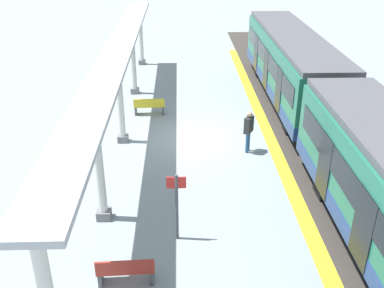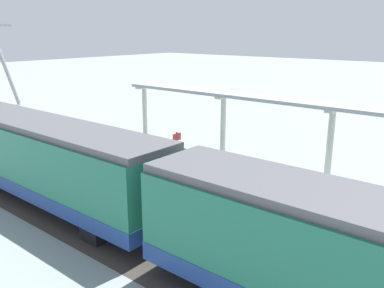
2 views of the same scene
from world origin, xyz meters
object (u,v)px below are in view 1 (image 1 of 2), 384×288
object	(u,v)px
train_near_carriage	(291,66)
bench_mid_platform	(149,106)
canopy_pillar_fourth	(99,165)
bench_near_end	(126,271)
canopy_pillar_nearest	(141,35)
canopy_pillar_second	(133,59)
platform_info_sign	(177,201)
passenger_waiting_near_edge	(249,127)
canopy_pillar_third	(120,100)

from	to	relation	value
train_near_carriage	bench_mid_platform	bearing A→B (deg)	14.92
canopy_pillar_fourth	bench_near_end	size ratio (longest dim) A/B	2.51
canopy_pillar_nearest	canopy_pillar_second	bearing A→B (deg)	90.00
platform_info_sign	bench_mid_platform	bearing A→B (deg)	-81.99
passenger_waiting_near_edge	canopy_pillar_fourth	bearing A→B (deg)	40.50
train_near_carriage	canopy_pillar_second	world-z (taller)	canopy_pillar_second
canopy_pillar_second	passenger_waiting_near_edge	bearing A→B (deg)	126.00
platform_info_sign	canopy_pillar_third	bearing A→B (deg)	-70.69
canopy_pillar_second	train_near_carriage	bearing A→B (deg)	171.92
train_near_carriage	canopy_pillar_fourth	distance (m)	13.37
bench_mid_platform	canopy_pillar_second	bearing A→B (deg)	-72.53
bench_mid_platform	passenger_waiting_near_edge	world-z (taller)	passenger_waiting_near_edge
canopy_pillar_third	bench_mid_platform	distance (m)	3.47
bench_near_end	passenger_waiting_near_edge	distance (m)	8.55
canopy_pillar_nearest	bench_near_end	distance (m)	20.33
canopy_pillar_second	passenger_waiting_near_edge	distance (m)	8.94
canopy_pillar_second	bench_mid_platform	bearing A→B (deg)	107.47
canopy_pillar_nearest	bench_mid_platform	xyz separation A→B (m)	(-0.98, 8.76, -1.49)
canopy_pillar_nearest	passenger_waiting_near_edge	distance (m)	13.89
canopy_pillar_third	bench_mid_platform	size ratio (longest dim) A/B	2.52
train_near_carriage	canopy_pillar_fourth	world-z (taller)	canopy_pillar_fourth
canopy_pillar_third	platform_info_sign	bearing A→B (deg)	109.31
canopy_pillar_third	passenger_waiting_near_edge	size ratio (longest dim) A/B	2.13
bench_near_end	passenger_waiting_near_edge	bearing A→B (deg)	-119.69
bench_near_end	train_near_carriage	bearing A→B (deg)	-118.38
train_near_carriage	canopy_pillar_fourth	size ratio (longest dim) A/B	3.39
train_near_carriage	passenger_waiting_near_edge	bearing A→B (deg)	63.29
canopy_pillar_second	canopy_pillar_third	size ratio (longest dim) A/B	1.00
canopy_pillar_second	bench_near_end	size ratio (longest dim) A/B	2.51
canopy_pillar_second	canopy_pillar_fourth	bearing A→B (deg)	90.00
canopy_pillar_third	canopy_pillar_second	bearing A→B (deg)	-90.00
train_near_carriage	canopy_pillar_nearest	xyz separation A→B (m)	(8.27, -6.81, 0.10)
bench_near_end	bench_mid_platform	size ratio (longest dim) A/B	1.00
canopy_pillar_third	bench_mid_platform	xyz separation A→B (m)	(-0.98, -2.97, -1.49)
platform_info_sign	passenger_waiting_near_edge	size ratio (longest dim) A/B	1.23
train_near_carriage	canopy_pillar_second	size ratio (longest dim) A/B	3.39
canopy_pillar_nearest	canopy_pillar_third	xyz separation A→B (m)	(0.00, 11.73, 0.00)
canopy_pillar_nearest	platform_info_sign	distance (m)	18.57
canopy_pillar_nearest	canopy_pillar_third	bearing A→B (deg)	90.00
platform_info_sign	canopy_pillar_fourth	bearing A→B (deg)	-25.01
canopy_pillar_third	platform_info_sign	distance (m)	7.10
canopy_pillar_third	passenger_waiting_near_edge	distance (m)	5.41
train_near_carriage	bench_near_end	world-z (taller)	train_near_carriage
canopy_pillar_second	canopy_pillar_fourth	size ratio (longest dim) A/B	1.00
canopy_pillar_second	passenger_waiting_near_edge	size ratio (longest dim) A/B	2.13
train_near_carriage	bench_near_end	xyz separation A→B (m)	(7.26, 13.44, -1.39)
train_near_carriage	bench_near_end	distance (m)	15.34
canopy_pillar_second	canopy_pillar_third	bearing A→B (deg)	90.00
canopy_pillar_fourth	canopy_pillar_third	bearing A→B (deg)	-90.00
canopy_pillar_nearest	canopy_pillar_third	distance (m)	11.73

